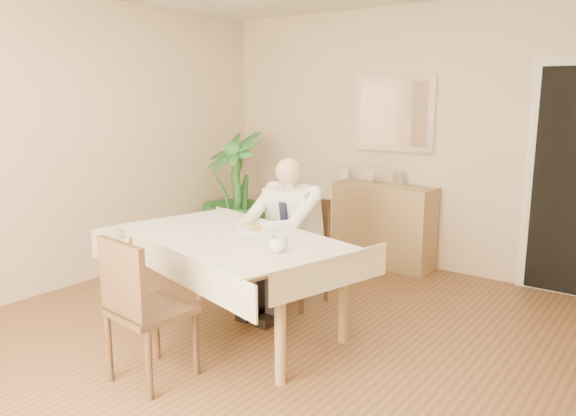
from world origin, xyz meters
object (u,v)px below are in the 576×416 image
Objects in this scene: sideboard at (383,225)px; chair_far at (302,244)px; seated_man at (281,228)px; potted_palm at (235,193)px; coffee_mug at (278,244)px; chair_near at (139,303)px; dining_table at (232,247)px.

chair_far is at bearing -90.94° from sideboard.
seated_man is 1.82m from potted_palm.
potted_palm reaches higher than coffee_mug.
chair_near reaches higher than chair_far.
seated_man is (0.00, 0.59, 0.02)m from dining_table.
dining_table is at bearing 98.41° from chair_near.
chair_far is 0.96× the size of chair_near.
potted_palm is at bearing -157.81° from sideboard.
chair_near is at bearing -73.13° from dining_table.
potted_palm reaches higher than chair_near.
dining_table is 1.87× the size of sideboard.
seated_man is 0.90m from coffee_mug.
dining_table is 1.46× the size of potted_palm.
coffee_mug is at bearing -42.29° from potted_palm.
seated_man reaches higher than chair_far.
chair_far is (-0.00, 0.88, -0.17)m from dining_table.
chair_far is 0.71× the size of seated_man.
chair_far reaches higher than coffee_mug.
potted_palm reaches higher than sideboard.
chair_far reaches higher than dining_table.
potted_palm is at bearing 126.59° from chair_near.
seated_man reaches higher than coffee_mug.
dining_table is 1.58× the size of seated_man.
potted_palm reaches higher than chair_far.
chair_near is (0.04, -1.74, 0.02)m from chair_far.
potted_palm is (-1.99, 1.81, -0.13)m from coffee_mug.
potted_palm is at bearing 137.71° from coffee_mug.
chair_far reaches higher than sideboard.
chair_far is at bearing 90.00° from seated_man.
chair_far is 1.18m from coffee_mug.
seated_man is at bearing 97.43° from chair_near.
seated_man is 0.93× the size of potted_palm.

